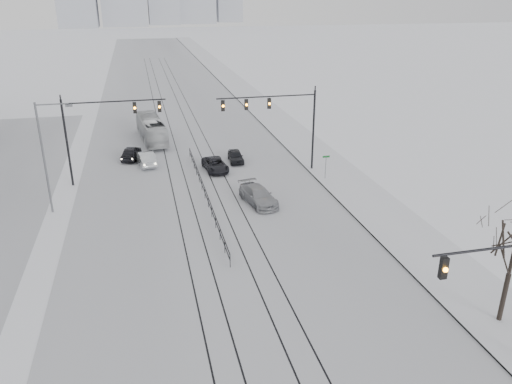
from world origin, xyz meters
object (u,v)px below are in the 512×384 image
sedan_sb_outer (146,158)px  sedan_nb_right (258,196)px  sedan_nb_far (236,156)px  box_truck (152,129)px  sedan_nb_front (215,165)px  sedan_sb_inner (131,153)px

sedan_sb_outer → sedan_nb_right: (8.96, -12.50, -0.00)m
sedan_nb_far → box_truck: 13.09m
sedan_sb_outer → sedan_nb_front: bearing=143.2°
sedan_nb_front → sedan_nb_right: size_ratio=0.89×
sedan_nb_front → box_truck: bearing=109.3°
sedan_nb_right → sedan_nb_far: bearing=76.8°
sedan_nb_right → box_truck: box_truck is taller
sedan_nb_far → sedan_sb_outer: bearing=175.4°
sedan_sb_inner → sedan_nb_right: sedan_nb_right is taller
sedan_sb_inner → sedan_nb_far: (10.70, -3.49, -0.09)m
sedan_nb_right → sedan_nb_far: (0.28, 11.32, -0.10)m
sedan_sb_inner → sedan_nb_right: bearing=137.0°
box_truck → sedan_sb_inner: bearing=63.6°
sedan_nb_far → box_truck: size_ratio=0.35×
sedan_sb_outer → sedan_nb_right: sedan_sb_outer is taller
sedan_sb_inner → box_truck: size_ratio=0.40×
sedan_nb_far → box_truck: box_truck is taller
sedan_nb_front → sedan_sb_outer: bearing=147.6°
sedan_sb_outer → box_truck: (1.00, 8.96, 0.70)m
sedan_sb_inner → box_truck: box_truck is taller
box_truck → sedan_nb_right: bearing=104.2°
sedan_sb_outer → sedan_nb_far: size_ratio=1.21×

